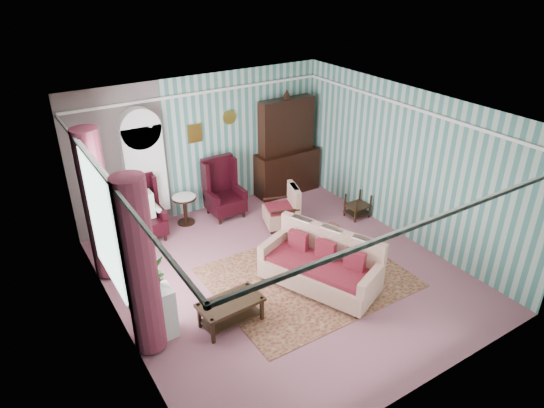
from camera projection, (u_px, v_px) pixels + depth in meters
floor at (283, 274)px, 8.46m from camera, size 6.00×6.00×0.00m
room_shell at (245, 173)px, 7.37m from camera, size 5.53×6.02×2.91m
bookcase at (146, 176)px, 9.43m from camera, size 0.80×0.28×2.24m
dresser_hutch at (287, 144)px, 10.86m from camera, size 1.50×0.56×2.36m
wingback_left at (143, 210)px, 9.24m from camera, size 0.76×0.80×1.25m
wingback_right at (225, 189)px, 10.08m from camera, size 0.76×0.80×1.25m
seated_woman at (143, 212)px, 9.26m from camera, size 0.44×0.40×1.18m
round_side_table at (185, 210)px, 9.93m from camera, size 0.50×0.50×0.60m
nest_table at (358, 205)px, 10.18m from camera, size 0.45×0.38×0.54m
plant_stand at (155, 315)px, 6.91m from camera, size 0.55×0.35×0.80m
rug at (307, 277)px, 8.37m from camera, size 3.20×2.60×0.01m
sofa at (320, 260)px, 7.89m from camera, size 1.74×2.22×1.09m
floral_armchair at (281, 207)px, 9.77m from camera, size 0.94×0.91×0.88m
coffee_table at (231, 312)px, 7.24m from camera, size 0.99×0.56×0.42m
potted_plant_a at (151, 284)px, 6.56m from camera, size 0.37×0.32×0.41m
potted_plant_b at (155, 270)px, 6.78m from camera, size 0.27×0.22×0.47m
potted_plant_c at (146, 281)px, 6.64m from camera, size 0.22×0.22×0.37m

